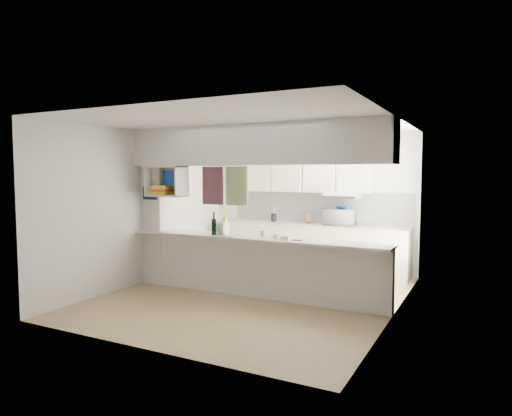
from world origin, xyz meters
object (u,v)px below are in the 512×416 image
Objects in this scene: bowl at (343,207)px; dish_rack at (225,230)px; wine_bottles at (220,226)px; microwave at (340,217)px.

bowl is 0.58× the size of dish_rack.
bowl is 2.52m from wine_bottles.
dish_rack is (-1.23, -2.16, -0.25)m from bowl.
wine_bottles is (-1.33, -2.06, -0.02)m from microwave.
microwave is at bearing 57.15° from wine_bottles.
microwave reaches higher than dish_rack.
bowl is at bearing -139.31° from microwave.
dish_rack is (-1.19, -2.12, -0.07)m from microwave.
bowl is 0.66× the size of wine_bottles.
microwave is at bearing 61.84° from dish_rack.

